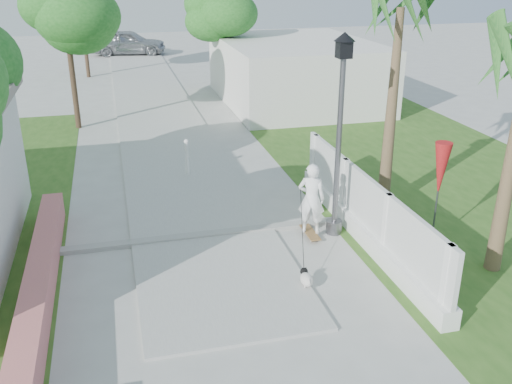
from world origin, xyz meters
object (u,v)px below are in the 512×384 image
object	(u,v)px
street_lamp	(339,130)
skateboarder	(305,219)
parked_car	(128,42)
patio_umbrella	(441,171)
bollard	(187,156)
dog	(306,278)

from	to	relation	value
street_lamp	skateboarder	xyz separation A→B (m)	(-0.95, -0.67, -1.67)
skateboarder	parked_car	xyz separation A→B (m)	(-2.34, 28.19, 0.05)
patio_umbrella	skateboarder	size ratio (longest dim) A/B	1.00
street_lamp	bollard	bearing A→B (deg)	120.96
skateboarder	dog	size ratio (longest dim) A/B	4.52
dog	parked_car	size ratio (longest dim) A/B	0.11
bollard	patio_umbrella	distance (m)	7.25
bollard	skateboarder	size ratio (longest dim) A/B	0.47
bollard	patio_umbrella	size ratio (longest dim) A/B	0.47
bollard	skateboarder	distance (m)	5.46
bollard	dog	xyz separation A→B (m)	(1.33, -6.54, -0.39)
bollard	parked_car	bearing A→B (deg)	91.46
patio_umbrella	parked_car	world-z (taller)	patio_umbrella
street_lamp	skateboarder	distance (m)	2.04
patio_umbrella	parked_car	bearing A→B (deg)	100.31
skateboarder	dog	world-z (taller)	skateboarder
patio_umbrella	dog	size ratio (longest dim) A/B	4.51
bollard	dog	bearing A→B (deg)	-78.50
patio_umbrella	street_lamp	bearing A→B (deg)	152.24
patio_umbrella	dog	bearing A→B (deg)	-162.32
street_lamp	patio_umbrella	bearing A→B (deg)	-27.76
street_lamp	patio_umbrella	xyz separation A→B (m)	(1.90, -1.00, -0.74)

